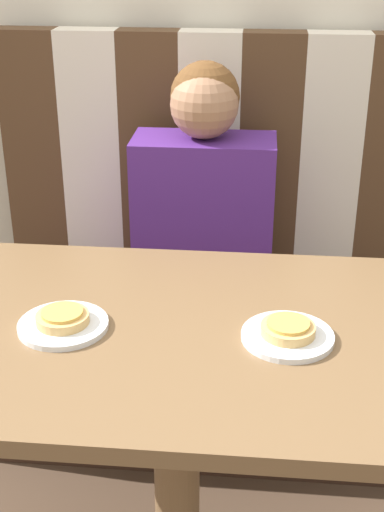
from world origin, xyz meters
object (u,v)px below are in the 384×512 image
object	(u,v)px
person	(204,193)
pizza_left	(63,317)
plate_right	(288,336)
plate_left	(63,325)
pizza_right	(288,328)

from	to	relation	value
person	pizza_left	world-z (taller)	person
person	pizza_left	size ratio (longest dim) A/B	6.80
plate_right	person	bearing A→B (deg)	106.78
plate_right	pizza_left	bearing A→B (deg)	-180.00
plate_left	pizza_right	bearing A→B (deg)	-0.00
pizza_right	person	bearing A→B (deg)	106.78
pizza_left	plate_right	bearing A→B (deg)	0.00
person	plate_right	bearing A→B (deg)	-73.22
plate_left	pizza_left	world-z (taller)	pizza_left
person	pizza_right	size ratio (longest dim) A/B	6.80
person	plate_left	world-z (taller)	person
pizza_left	person	bearing A→B (deg)	73.22
plate_left	pizza_left	distance (m)	0.02
plate_left	plate_right	world-z (taller)	same
plate_right	pizza_right	distance (m)	0.02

